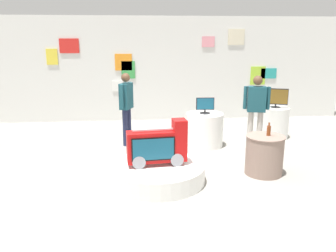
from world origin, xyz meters
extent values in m
plane|color=gray|center=(0.00, 0.00, 0.00)|extent=(30.00, 30.00, 0.00)
cube|color=silver|center=(0.00, 4.29, 1.53)|extent=(11.31, 0.10, 3.06)
cube|color=orange|center=(-1.04, 4.22, 1.75)|extent=(0.49, 0.02, 0.48)
cube|color=yellow|center=(-3.06, 4.22, 1.91)|extent=(0.32, 0.02, 0.45)
cube|color=#9ECC33|center=(3.03, 4.22, 1.32)|extent=(0.46, 0.02, 0.55)
cube|color=beige|center=(2.30, 4.22, 2.46)|extent=(0.49, 0.02, 0.46)
cube|color=white|center=(-1.24, 4.22, 1.05)|extent=(0.32, 0.02, 0.31)
cube|color=pink|center=(1.46, 4.22, 2.32)|extent=(0.38, 0.02, 0.31)
cube|color=teal|center=(3.36, 4.22, 1.38)|extent=(0.49, 0.02, 0.31)
cube|color=green|center=(-0.91, 4.22, 1.52)|extent=(0.39, 0.02, 0.50)
cube|color=red|center=(-2.56, 4.22, 2.22)|extent=(0.55, 0.02, 0.41)
cylinder|color=white|center=(-0.38, -0.48, 0.15)|extent=(1.67, 1.67, 0.31)
cylinder|color=gray|center=(-0.71, -0.51, 0.42)|extent=(0.26, 0.35, 0.23)
cylinder|color=gray|center=(-0.06, -0.44, 0.42)|extent=(0.26, 0.35, 0.23)
cube|color=#B70F0F|center=(-0.38, -0.48, 0.64)|extent=(1.04, 0.38, 0.53)
cube|color=#B70F0F|center=(0.02, -0.44, 1.00)|extent=(0.25, 0.30, 0.19)
cube|color=black|center=(-0.45, -0.63, 0.64)|extent=(0.73, 0.08, 0.40)
cube|color=navy|center=(-0.45, -0.63, 0.64)|extent=(0.69, 0.09, 0.36)
cube|color=#B2B2B7|center=(-0.38, -0.48, 0.94)|extent=(0.82, 0.11, 0.02)
cylinder|color=white|center=(0.85, 1.49, 0.38)|extent=(0.85, 0.85, 0.77)
cylinder|color=black|center=(0.85, 1.49, 0.78)|extent=(0.23, 0.23, 0.02)
cylinder|color=black|center=(0.85, 1.49, 0.82)|extent=(0.04, 0.04, 0.07)
cube|color=black|center=(0.85, 1.49, 1.00)|extent=(0.41, 0.05, 0.28)
cube|color=navy|center=(0.85, 1.47, 1.00)|extent=(0.38, 0.03, 0.25)
cylinder|color=white|center=(2.73, 2.01, 0.38)|extent=(0.70, 0.70, 0.77)
cylinder|color=black|center=(2.73, 2.01, 0.78)|extent=(0.23, 0.23, 0.02)
cylinder|color=black|center=(2.73, 2.01, 0.82)|extent=(0.04, 0.04, 0.06)
cube|color=black|center=(2.73, 2.01, 1.04)|extent=(0.55, 0.21, 0.39)
cube|color=brown|center=(2.73, 1.98, 1.04)|extent=(0.50, 0.17, 0.35)
cylinder|color=gray|center=(1.61, -0.31, 0.36)|extent=(0.68, 0.68, 0.73)
cylinder|color=gray|center=(1.61, -0.31, 0.72)|extent=(0.71, 0.71, 0.02)
cylinder|color=brown|center=(1.67, -0.29, 0.82)|extent=(0.07, 0.07, 0.18)
cylinder|color=brown|center=(1.67, -0.29, 0.94)|extent=(0.03, 0.03, 0.06)
cylinder|color=#B2ADA3|center=(1.94, 0.91, 0.46)|extent=(0.12, 0.12, 0.91)
cylinder|color=#B2ADA3|center=(1.75, 0.95, 0.46)|extent=(0.12, 0.12, 0.91)
cube|color=#194751|center=(1.85, 0.93, 1.18)|extent=(0.42, 0.29, 0.54)
sphere|color=brown|center=(1.85, 0.93, 1.58)|extent=(0.20, 0.20, 0.20)
cylinder|color=#194751|center=(2.08, 0.87, 1.21)|extent=(0.08, 0.08, 0.48)
cylinder|color=#194751|center=(1.61, 0.99, 1.21)|extent=(0.08, 0.08, 0.48)
cylinder|color=#1E233F|center=(-0.90, 1.85, 0.43)|extent=(0.12, 0.12, 0.86)
cylinder|color=#1E233F|center=(-0.97, 1.66, 0.43)|extent=(0.12, 0.12, 0.86)
cube|color=#194751|center=(-0.93, 1.76, 1.15)|extent=(0.33, 0.43, 0.59)
sphere|color=brown|center=(-0.93, 1.76, 1.58)|extent=(0.20, 0.20, 0.20)
cylinder|color=#194751|center=(-0.84, 1.98, 1.18)|extent=(0.08, 0.08, 0.53)
cylinder|color=#194751|center=(-1.02, 1.53, 1.18)|extent=(0.08, 0.08, 0.53)
camera|label=1|loc=(-0.74, -6.19, 2.47)|focal=37.35mm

